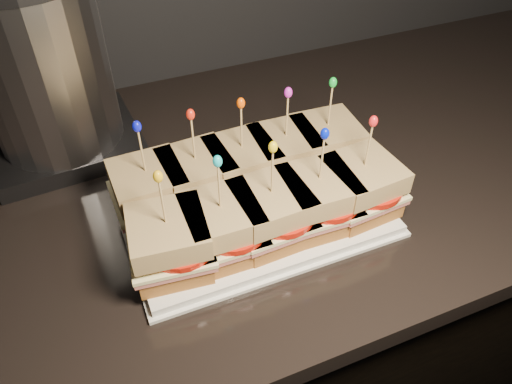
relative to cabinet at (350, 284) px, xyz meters
name	(u,v)px	position (x,y,z in m)	size (l,w,h in m)	color
cabinet	(350,284)	(0.00, 0.00, 0.00)	(2.51, 0.69, 0.85)	black
granite_slab	(380,142)	(0.00, 0.00, 0.44)	(2.55, 0.73, 0.04)	black
platter	(256,214)	(-0.30, -0.11, 0.47)	(0.38, 0.24, 0.02)	white
platter_rim	(256,217)	(-0.30, -0.11, 0.46)	(0.40, 0.25, 0.01)	white
sandwich_0_bread_bot	(152,206)	(-0.45, -0.06, 0.49)	(0.10, 0.10, 0.03)	brown
sandwich_0_ham	(151,198)	(-0.45, -0.06, 0.51)	(0.11, 0.10, 0.01)	#B96255
sandwich_0_cheese	(150,194)	(-0.45, -0.06, 0.52)	(0.11, 0.10, 0.01)	#F9F1A9
sandwich_0_tomato	(158,191)	(-0.44, -0.06, 0.52)	(0.10, 0.10, 0.01)	red
sandwich_0_bread_top	(147,180)	(-0.45, -0.06, 0.55)	(0.10, 0.10, 0.03)	brown
sandwich_0_pick	(142,154)	(-0.45, -0.06, 0.59)	(0.00, 0.00, 0.09)	tan
sandwich_0_frill	(137,126)	(-0.45, -0.06, 0.64)	(0.01, 0.01, 0.02)	#0C11D9
sandwich_1_bread_bot	(199,194)	(-0.38, -0.06, 0.49)	(0.10, 0.10, 0.03)	brown
sandwich_1_ham	(198,185)	(-0.38, -0.06, 0.51)	(0.11, 0.10, 0.01)	#B96255
sandwich_1_cheese	(198,182)	(-0.38, -0.06, 0.52)	(0.11, 0.10, 0.01)	#F9F1A9
sandwich_1_tomato	(206,178)	(-0.36, -0.06, 0.52)	(0.10, 0.10, 0.01)	red
sandwich_1_bread_top	(196,167)	(-0.38, -0.06, 0.55)	(0.10, 0.10, 0.03)	brown
sandwich_1_pick	(193,141)	(-0.38, -0.06, 0.59)	(0.00, 0.00, 0.09)	tan
sandwich_1_frill	(191,114)	(-0.38, -0.06, 0.64)	(0.01, 0.01, 0.02)	red
sandwich_2_bread_bot	(243,182)	(-0.30, -0.06, 0.49)	(0.10, 0.10, 0.03)	brown
sandwich_2_ham	(243,173)	(-0.30, -0.06, 0.51)	(0.11, 0.10, 0.01)	#B96255
sandwich_2_cheese	(242,170)	(-0.30, -0.06, 0.52)	(0.11, 0.10, 0.01)	#F9F1A9
sandwich_2_tomato	(251,166)	(-0.29, -0.06, 0.52)	(0.10, 0.10, 0.01)	red
sandwich_2_bread_top	(242,155)	(-0.30, -0.06, 0.55)	(0.10, 0.10, 0.03)	brown
sandwich_2_pick	(241,130)	(-0.30, -0.06, 0.59)	(0.00, 0.00, 0.09)	tan
sandwich_2_frill	(241,103)	(-0.30, -0.06, 0.64)	(0.01, 0.01, 0.02)	#FC5000
sandwich_3_bread_bot	(284,170)	(-0.23, -0.06, 0.49)	(0.10, 0.10, 0.03)	brown
sandwich_3_ham	(285,162)	(-0.23, -0.06, 0.51)	(0.11, 0.10, 0.01)	#B96255
sandwich_3_cheese	(285,158)	(-0.23, -0.06, 0.52)	(0.11, 0.10, 0.01)	#F9F1A9
sandwich_3_tomato	(294,155)	(-0.22, -0.06, 0.52)	(0.10, 0.10, 0.01)	red
sandwich_3_bread_top	(286,144)	(-0.23, -0.06, 0.55)	(0.10, 0.10, 0.03)	brown
sandwich_3_pick	(287,119)	(-0.23, -0.06, 0.59)	(0.00, 0.00, 0.09)	tan
sandwich_3_frill	(288,92)	(-0.23, -0.06, 0.64)	(0.01, 0.01, 0.02)	#D824CE
sandwich_4_bread_bot	(324,159)	(-0.16, -0.06, 0.49)	(0.10, 0.10, 0.03)	brown
sandwich_4_ham	(325,151)	(-0.16, -0.06, 0.51)	(0.11, 0.10, 0.01)	#B96255
sandwich_4_cheese	(325,148)	(-0.16, -0.06, 0.52)	(0.11, 0.10, 0.01)	#F9F1A9
sandwich_4_tomato	(334,144)	(-0.15, -0.06, 0.52)	(0.10, 0.10, 0.01)	red
sandwich_4_bread_top	(327,133)	(-0.16, -0.06, 0.55)	(0.10, 0.10, 0.03)	brown
sandwich_4_pick	(330,108)	(-0.16, -0.06, 0.59)	(0.00, 0.00, 0.09)	tan
sandwich_4_frill	(333,82)	(-0.16, -0.06, 0.64)	(0.01, 0.01, 0.02)	green
sandwich_5_bread_bot	(172,258)	(-0.45, -0.17, 0.49)	(0.10, 0.10, 0.03)	brown
sandwich_5_ham	(171,249)	(-0.45, -0.17, 0.51)	(0.11, 0.10, 0.01)	#B96255
sandwich_5_cheese	(170,246)	(-0.45, -0.17, 0.52)	(0.11, 0.10, 0.01)	#F9F1A9
sandwich_5_tomato	(180,243)	(-0.44, -0.17, 0.52)	(0.10, 0.10, 0.01)	red
sandwich_5_bread_top	(167,231)	(-0.45, -0.17, 0.55)	(0.10, 0.10, 0.03)	brown
sandwich_5_pick	(163,205)	(-0.45, -0.17, 0.59)	(0.00, 0.00, 0.09)	tan
sandwich_5_frill	(158,177)	(-0.45, -0.17, 0.64)	(0.01, 0.01, 0.02)	gold
sandwich_6_bread_bot	(223,242)	(-0.38, -0.17, 0.49)	(0.10, 0.10, 0.03)	brown
sandwich_6_ham	(222,234)	(-0.38, -0.17, 0.51)	(0.11, 0.10, 0.01)	#B96255
sandwich_6_cheese	(222,230)	(-0.38, -0.17, 0.52)	(0.11, 0.10, 0.01)	#F9F1A9
sandwich_6_tomato	(232,227)	(-0.36, -0.17, 0.52)	(0.10, 0.10, 0.01)	red
sandwich_6_bread_top	(221,215)	(-0.38, -0.17, 0.55)	(0.10, 0.10, 0.03)	brown
sandwich_6_pick	(219,189)	(-0.38, -0.17, 0.59)	(0.00, 0.00, 0.09)	tan
sandwich_6_frill	(217,161)	(-0.38, -0.17, 0.64)	(0.01, 0.01, 0.02)	#14B8C5
sandwich_7_bread_bot	(271,228)	(-0.30, -0.17, 0.49)	(0.10, 0.10, 0.03)	brown
sandwich_7_ham	(271,219)	(-0.30, -0.17, 0.51)	(0.11, 0.10, 0.01)	#B96255
sandwich_7_cheese	(271,216)	(-0.30, -0.17, 0.52)	(0.11, 0.10, 0.01)	#F9F1A9
sandwich_7_tomato	(281,212)	(-0.29, -0.17, 0.52)	(0.10, 0.10, 0.01)	red
sandwich_7_bread_top	(271,201)	(-0.30, -0.17, 0.55)	(0.10, 0.10, 0.03)	brown
sandwich_7_pick	(272,175)	(-0.30, -0.17, 0.59)	(0.00, 0.00, 0.09)	tan
sandwich_7_frill	(273,147)	(-0.30, -0.17, 0.64)	(0.01, 0.01, 0.02)	yellow
sandwich_8_bread_bot	(316,214)	(-0.23, -0.17, 0.49)	(0.10, 0.10, 0.03)	brown
sandwich_8_ham	(317,205)	(-0.23, -0.17, 0.51)	(0.11, 0.10, 0.01)	#B96255
sandwich_8_cheese	(317,202)	(-0.23, -0.17, 0.52)	(0.11, 0.10, 0.01)	#F9F1A9
sandwich_8_tomato	(327,199)	(-0.22, -0.17, 0.52)	(0.10, 0.10, 0.01)	red
sandwich_8_bread_top	(319,187)	(-0.23, -0.17, 0.55)	(0.10, 0.10, 0.03)	brown
sandwich_8_pick	(322,161)	(-0.23, -0.17, 0.59)	(0.00, 0.00, 0.09)	tan
sandwich_8_frill	(325,134)	(-0.23, -0.17, 0.64)	(0.01, 0.01, 0.02)	#0417DD
sandwich_9_bread_bot	(358,201)	(-0.16, -0.17, 0.49)	(0.10, 0.10, 0.03)	brown
sandwich_9_ham	(360,192)	(-0.16, -0.17, 0.51)	(0.11, 0.10, 0.01)	#B96255
sandwich_9_cheese	(361,189)	(-0.16, -0.17, 0.52)	(0.11, 0.10, 0.01)	#F9F1A9
sandwich_9_tomato	(370,185)	(-0.15, -0.17, 0.52)	(0.10, 0.10, 0.01)	red
sandwich_9_bread_top	(363,174)	(-0.16, -0.17, 0.55)	(0.10, 0.10, 0.03)	brown
sandwich_9_pick	(368,148)	(-0.16, -0.17, 0.59)	(0.00, 0.00, 0.09)	tan
sandwich_9_frill	(373,121)	(-0.16, -0.17, 0.64)	(0.01, 0.01, 0.02)	red
appliance_base	(67,142)	(-0.55, 0.18, 0.48)	(0.25, 0.21, 0.03)	#262628
appliance_body	(42,66)	(-0.55, 0.18, 0.63)	(0.21, 0.21, 0.27)	silver
appliance	(43,69)	(-0.55, 0.18, 0.62)	(0.25, 0.21, 0.32)	silver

